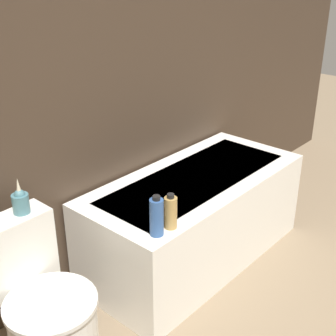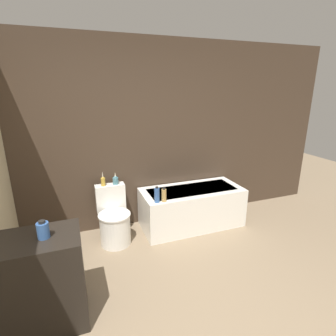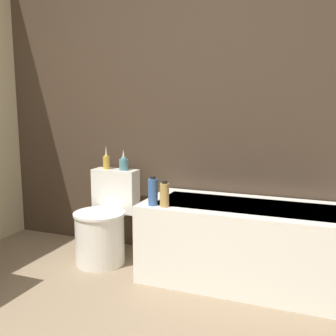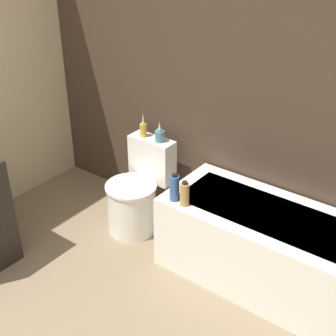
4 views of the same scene
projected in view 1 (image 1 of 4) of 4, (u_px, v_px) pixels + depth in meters
name	position (u px, v px, depth m)	size (l,w,h in m)	color
wall_back_tiled	(30.00, 67.00, 2.16)	(6.40, 0.06, 2.60)	#423326
bathtub	(194.00, 218.00, 2.90)	(1.45, 0.66, 0.56)	white
toilet	(44.00, 316.00, 2.10)	(0.41, 0.55, 0.72)	white
vase_silver	(20.00, 201.00, 2.08)	(0.08, 0.08, 0.17)	teal
shampoo_bottle_tall	(157.00, 217.00, 2.18)	(0.07, 0.07, 0.21)	#335999
shampoo_bottle_short	(171.00, 212.00, 2.24)	(0.06, 0.06, 0.18)	tan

